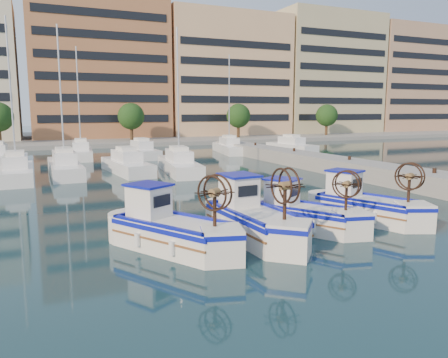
% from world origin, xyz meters
% --- Properties ---
extents(ground, '(300.00, 300.00, 0.00)m').
position_xyz_m(ground, '(0.00, 0.00, 0.00)').
color(ground, '#1B3E48').
rests_on(ground, ground).
extents(quay, '(3.00, 60.00, 1.20)m').
position_xyz_m(quay, '(13.00, 8.00, 0.60)').
color(quay, gray).
rests_on(quay, ground).
extents(waterfront, '(180.00, 40.00, 25.60)m').
position_xyz_m(waterfront, '(9.23, 65.04, 11.10)').
color(waterfront, gray).
rests_on(waterfront, ground).
extents(hill_east, '(160.00, 160.00, 50.00)m').
position_xyz_m(hill_east, '(140.00, 110.00, 0.00)').
color(hill_east, slate).
rests_on(hill_east, ground).
extents(yacht_marina, '(41.52, 23.02, 11.50)m').
position_xyz_m(yacht_marina, '(-2.71, 27.38, 0.53)').
color(yacht_marina, white).
rests_on(yacht_marina, ground).
extents(fishing_boat_a, '(3.92, 4.86, 2.95)m').
position_xyz_m(fishing_boat_a, '(-5.28, 1.48, 0.81)').
color(fishing_boat_a, white).
rests_on(fishing_boat_a, ground).
extents(fishing_boat_b, '(2.32, 5.03, 3.09)m').
position_xyz_m(fishing_boat_b, '(-1.92, 1.51, 0.85)').
color(fishing_boat_b, white).
rests_on(fishing_boat_b, ground).
extents(fishing_boat_c, '(3.64, 4.44, 2.70)m').
position_xyz_m(fishing_boat_c, '(0.64, 1.87, 0.74)').
color(fishing_boat_c, white).
rests_on(fishing_boat_c, ground).
extents(fishing_boat_d, '(3.37, 4.75, 2.86)m').
position_xyz_m(fishing_boat_d, '(4.08, 2.02, 0.79)').
color(fishing_boat_d, white).
rests_on(fishing_boat_d, ground).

